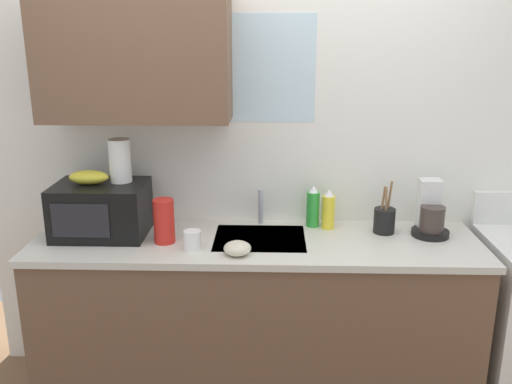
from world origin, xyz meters
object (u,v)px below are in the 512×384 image
object	(u,v)px
banana_bunch	(89,177)
utensil_crock	(384,220)
cereal_canister	(164,221)
mug_white	(192,240)
small_bowl	(237,248)
microwave	(101,210)
paper_towel_roll	(120,161)
coffee_maker	(430,215)
dish_soap_bottle_yellow	(328,210)
dish_soap_bottle_green	(313,207)

from	to	relation	value
banana_bunch	utensil_crock	distance (m)	1.53
cereal_canister	mug_white	distance (m)	0.19
banana_bunch	small_bowl	bearing A→B (deg)	-18.16
banana_bunch	microwave	bearing A→B (deg)	-1.80
banana_bunch	paper_towel_roll	world-z (taller)	paper_towel_roll
microwave	banana_bunch	size ratio (longest dim) A/B	2.30
utensil_crock	microwave	bearing A→B (deg)	-177.20
mug_white	utensil_crock	xyz separation A→B (m)	(0.97, 0.26, 0.02)
paper_towel_roll	coffee_maker	size ratio (longest dim) A/B	0.79
coffee_maker	small_bowl	bearing A→B (deg)	-162.45
utensil_crock	small_bowl	xyz separation A→B (m)	(-0.75, -0.32, -0.04)
microwave	mug_white	world-z (taller)	microwave
microwave	mug_white	distance (m)	0.53
microwave	cereal_canister	world-z (taller)	microwave
banana_bunch	mug_white	distance (m)	0.63
cereal_canister	small_bowl	bearing A→B (deg)	-21.95
banana_bunch	dish_soap_bottle_yellow	xyz separation A→B (m)	(1.22, 0.13, -0.20)
paper_towel_roll	mug_white	xyz separation A→B (m)	(0.39, -0.24, -0.33)
dish_soap_bottle_yellow	microwave	bearing A→B (deg)	-173.68
cereal_canister	coffee_maker	bearing A→B (deg)	6.70
dish_soap_bottle_yellow	coffee_maker	bearing A→B (deg)	-7.74
microwave	dish_soap_bottle_green	xyz separation A→B (m)	(1.09, 0.16, -0.03)
paper_towel_roll	cereal_canister	xyz separation A→B (m)	(0.24, -0.15, -0.27)
paper_towel_roll	banana_bunch	bearing A→B (deg)	-161.57
cereal_canister	banana_bunch	bearing A→B (deg)	165.62
utensil_crock	small_bowl	distance (m)	0.81
paper_towel_roll	small_bowl	size ratio (longest dim) A/B	1.69
microwave	dish_soap_bottle_green	distance (m)	1.10
banana_bunch	dish_soap_bottle_green	xyz separation A→B (m)	(1.14, 0.16, -0.20)
mug_white	small_bowl	size ratio (longest dim) A/B	0.73
cereal_canister	mug_white	xyz separation A→B (m)	(0.15, -0.09, -0.06)
coffee_maker	dish_soap_bottle_yellow	world-z (taller)	coffee_maker
banana_bunch	small_bowl	distance (m)	0.85
coffee_maker	cereal_canister	size ratio (longest dim) A/B	1.26
paper_towel_roll	mug_white	world-z (taller)	paper_towel_roll
cereal_canister	mug_white	world-z (taller)	cereal_canister
coffee_maker	dish_soap_bottle_yellow	distance (m)	0.52
dish_soap_bottle_green	utensil_crock	distance (m)	0.38
cereal_canister	dish_soap_bottle_green	bearing A→B (deg)	19.07
cereal_canister	mug_white	bearing A→B (deg)	-30.59
microwave	cereal_canister	size ratio (longest dim) A/B	2.07
paper_towel_roll	utensil_crock	xyz separation A→B (m)	(1.36, 0.02, -0.31)
banana_bunch	dish_soap_bottle_yellow	bearing A→B (deg)	6.00
paper_towel_roll	small_bowl	bearing A→B (deg)	-26.10
coffee_maker	dish_soap_bottle_green	world-z (taller)	coffee_maker
cereal_canister	paper_towel_roll	bearing A→B (deg)	147.99
microwave	dish_soap_bottle_yellow	distance (m)	1.18
cereal_canister	mug_white	size ratio (longest dim) A/B	2.33
utensil_crock	small_bowl	size ratio (longest dim) A/B	2.13
dish_soap_bottle_green	mug_white	bearing A→B (deg)	-149.74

